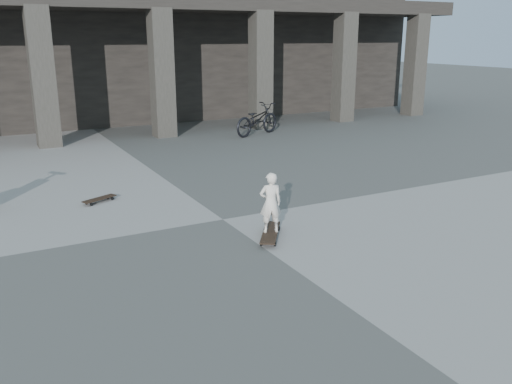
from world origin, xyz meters
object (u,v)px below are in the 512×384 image
skateboard_spare (99,199)px  child (271,203)px  bicycle (257,119)px  longboard (270,233)px

skateboard_spare → child: bearing=-82.7°
skateboard_spare → child: size_ratio=0.73×
skateboard_spare → child: (2.03, -3.29, 0.54)m
child → bicycle: bearing=-101.2°
longboard → child: bearing=-55.3°
skateboard_spare → child: child is taller
skateboard_spare → bicycle: 8.18m
skateboard_spare → longboard: bearing=-82.7°
skateboard_spare → bicycle: bearing=15.2°
child → skateboard_spare: bearing=-42.8°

